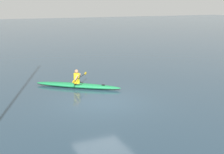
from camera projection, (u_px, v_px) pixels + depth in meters
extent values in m
plane|color=#233847|center=(102.00, 102.00, 14.58)|extent=(160.00, 160.00, 0.00)
ellipsoid|color=#19723F|center=(78.00, 85.00, 17.03)|extent=(4.27, 3.54, 0.26)
torus|color=black|center=(79.00, 84.00, 16.99)|extent=(0.77, 0.77, 0.04)
cylinder|color=black|center=(103.00, 85.00, 16.66)|extent=(0.18, 0.18, 0.02)
cylinder|color=yellow|center=(77.00, 78.00, 16.94)|extent=(0.34, 0.34, 0.56)
sphere|color=#936B4C|center=(76.00, 71.00, 16.85)|extent=(0.21, 0.21, 0.21)
cylinder|color=black|center=(80.00, 77.00, 16.88)|extent=(1.20, 1.52, 0.03)
ellipsoid|color=gold|center=(86.00, 73.00, 17.78)|extent=(0.28, 0.34, 0.17)
ellipsoid|color=gold|center=(74.00, 81.00, 15.98)|extent=(0.28, 0.34, 0.17)
cylinder|color=#936B4C|center=(80.00, 76.00, 17.16)|extent=(0.15, 0.32, 0.34)
cylinder|color=#936B4C|center=(76.00, 78.00, 16.65)|extent=(0.31, 0.20, 0.34)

